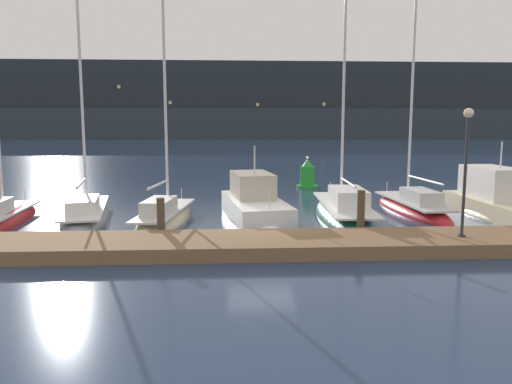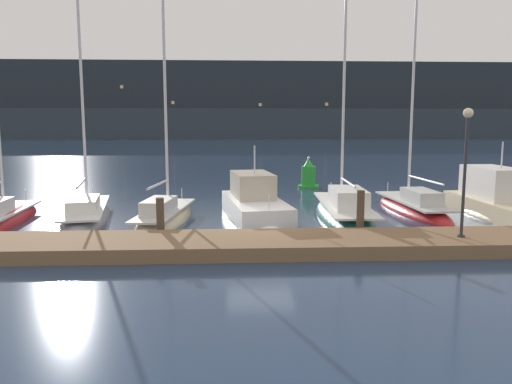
% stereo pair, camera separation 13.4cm
% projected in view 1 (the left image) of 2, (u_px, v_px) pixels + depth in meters
% --- Properties ---
extents(ground_plane, '(400.00, 400.00, 0.00)m').
position_uv_depth(ground_plane, '(261.00, 235.00, 18.72)').
color(ground_plane, navy).
extents(dock, '(30.21, 2.80, 0.45)m').
position_uv_depth(dock, '(265.00, 244.00, 16.37)').
color(dock, brown).
rests_on(dock, ground).
extents(mooring_pile_1, '(0.28, 0.28, 1.54)m').
position_uv_depth(mooring_pile_1, '(161.00, 219.00, 17.72)').
color(mooring_pile_1, '#4C3D2D').
rests_on(mooring_pile_1, ground).
extents(mooring_pile_2, '(0.28, 0.28, 1.76)m').
position_uv_depth(mooring_pile_2, '(361.00, 214.00, 18.12)').
color(mooring_pile_2, '#4C3D2D').
rests_on(mooring_pile_2, ground).
extents(sailboat_berth_2, '(3.32, 8.10, 11.75)m').
position_uv_depth(sailboat_berth_2, '(86.00, 216.00, 21.85)').
color(sailboat_berth_2, gray).
rests_on(sailboat_berth_2, ground).
extents(sailboat_berth_3, '(2.58, 7.17, 9.84)m').
position_uv_depth(sailboat_berth_3, '(164.00, 219.00, 21.02)').
color(sailboat_berth_3, beige).
rests_on(sailboat_berth_3, ground).
extents(motorboat_berth_4, '(3.27, 6.90, 3.84)m').
position_uv_depth(motorboat_berth_4, '(255.00, 211.00, 21.92)').
color(motorboat_berth_4, white).
rests_on(motorboat_berth_4, ground).
extents(sailboat_berth_5, '(2.64, 8.54, 12.40)m').
position_uv_depth(sailboat_berth_5, '(344.00, 215.00, 21.84)').
color(sailboat_berth_5, '#195647').
rests_on(sailboat_berth_5, ground).
extents(sailboat_berth_6, '(2.17, 7.38, 10.93)m').
position_uv_depth(sailboat_berth_6, '(413.00, 209.00, 23.51)').
color(sailboat_berth_6, red).
rests_on(sailboat_berth_6, ground).
extents(motorboat_berth_7, '(2.55, 7.46, 3.94)m').
position_uv_depth(motorboat_berth_7, '(498.00, 208.00, 22.44)').
color(motorboat_berth_7, beige).
rests_on(motorboat_berth_7, ground).
extents(channel_buoy, '(1.36, 1.36, 2.02)m').
position_uv_depth(channel_buoy, '(307.00, 176.00, 32.11)').
color(channel_buoy, green).
rests_on(channel_buoy, ground).
extents(dock_lamppost, '(0.32, 0.32, 4.20)m').
position_uv_depth(dock_lamppost, '(466.00, 152.00, 16.10)').
color(dock_lamppost, '#2D2D33').
rests_on(dock_lamppost, dock).
extents(hillside_backdrop, '(240.00, 23.00, 19.74)m').
position_uv_depth(hillside_backdrop, '(234.00, 104.00, 134.89)').
color(hillside_backdrop, '#232B33').
rests_on(hillside_backdrop, ground).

